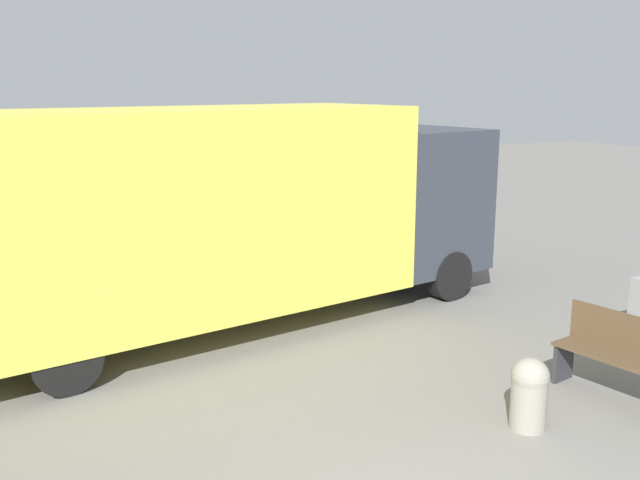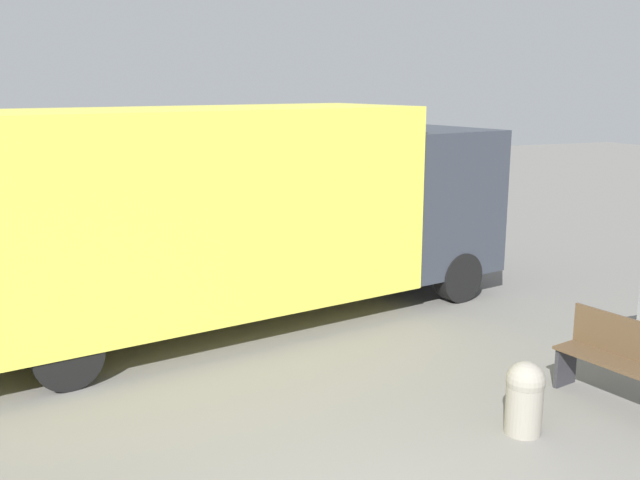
{
  "view_description": "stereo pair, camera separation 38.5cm",
  "coord_description": "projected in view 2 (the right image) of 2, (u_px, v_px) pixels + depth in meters",
  "views": [
    {
      "loc": [
        -2.58,
        -3.69,
        3.43
      ],
      "look_at": [
        0.81,
        3.82,
        1.63
      ],
      "focal_mm": 40.0,
      "sensor_mm": 36.0,
      "label": 1
    },
    {
      "loc": [
        -2.23,
        -3.84,
        3.43
      ],
      "look_at": [
        0.81,
        3.82,
        1.63
      ],
      "focal_mm": 40.0,
      "sensor_mm": 36.0,
      "label": 2
    }
  ],
  "objects": [
    {
      "name": "delivery_truck",
      "position": [
        233.0,
        209.0,
        10.08
      ],
      "size": [
        8.94,
        3.91,
        3.12
      ],
      "rotation": [
        0.0,
        0.0,
        0.2
      ],
      "color": "#EAE04C",
      "rests_on": "ground"
    },
    {
      "name": "bollard_near_bench",
      "position": [
        525.0,
        395.0,
        7.09
      ],
      "size": [
        0.39,
        0.39,
        0.75
      ],
      "color": "gray",
      "rests_on": "ground"
    },
    {
      "name": "park_bench",
      "position": [
        635.0,
        363.0,
        7.59
      ],
      "size": [
        0.75,
        1.74,
        0.95
      ],
      "rotation": [
        0.0,
        0.0,
        1.79
      ],
      "color": "brown",
      "rests_on": "ground"
    }
  ]
}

